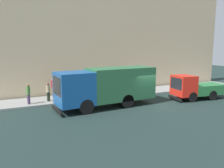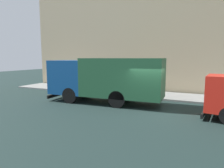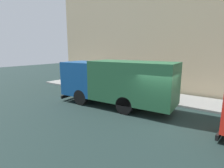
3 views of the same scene
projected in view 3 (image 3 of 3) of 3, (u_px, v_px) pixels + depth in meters
ground at (160, 120)px, 9.68m from camera, size 80.00×80.00×0.00m
sidewalk at (183, 100)px, 13.37m from camera, size 3.27×30.00×0.13m
building_facade at (196, 18)px, 13.89m from camera, size 0.50×30.00×12.55m
large_utility_truck at (115, 81)px, 11.81m from camera, size 2.86×8.22×3.11m
pedestrian_walking at (102, 80)px, 17.02m from camera, size 0.43×0.43×1.59m
pedestrian_standing at (87, 78)px, 17.65m from camera, size 0.44×0.44×1.69m
pedestrian_third at (119, 77)px, 17.97m from camera, size 0.41×0.41×1.76m
traffic_cone_orange at (105, 86)px, 16.61m from camera, size 0.48×0.48×0.69m
street_sign_post at (152, 79)px, 13.16m from camera, size 0.44×0.08×2.57m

